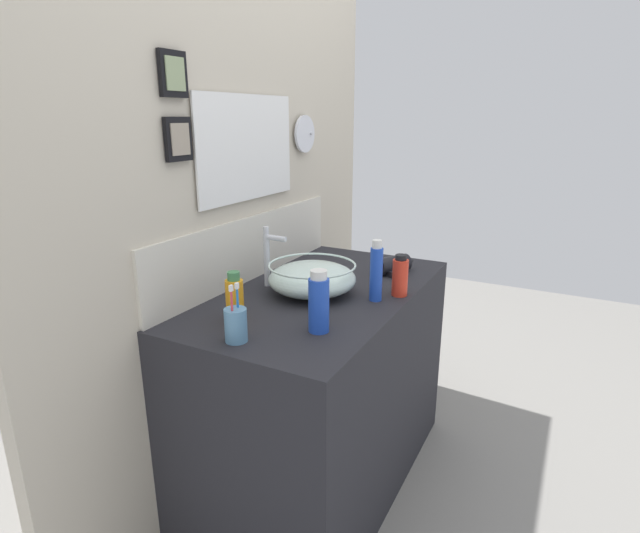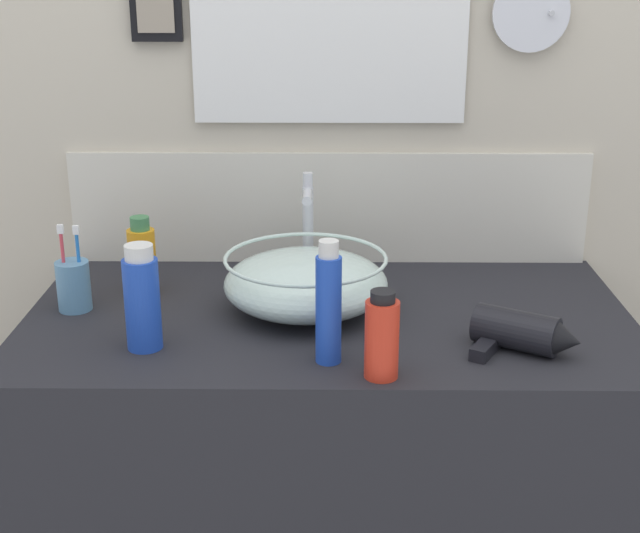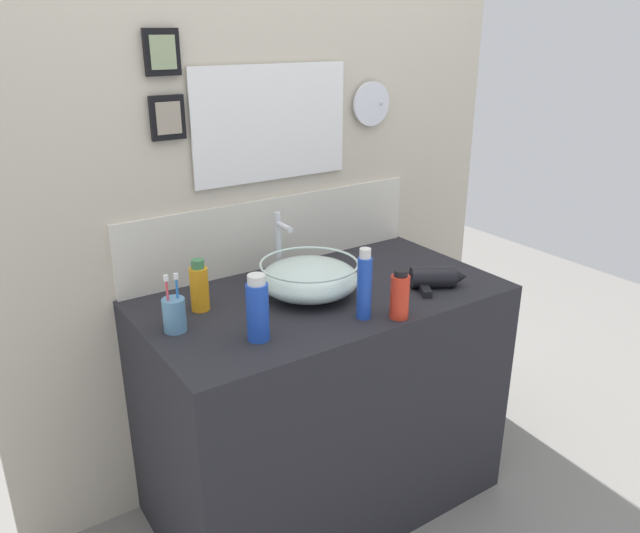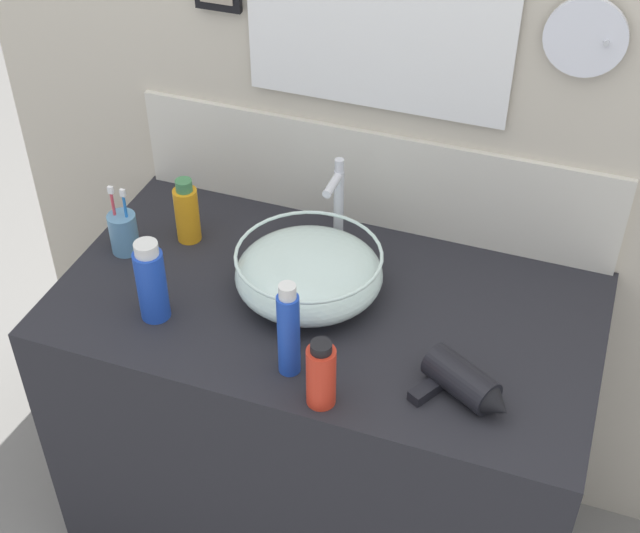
% 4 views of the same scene
% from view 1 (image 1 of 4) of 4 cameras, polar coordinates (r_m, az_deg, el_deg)
% --- Properties ---
extents(ground_plane, '(6.00, 6.00, 0.00)m').
position_cam_1_polar(ground_plane, '(2.33, 0.17, -22.70)').
color(ground_plane, gray).
extents(vanity_counter, '(1.21, 0.66, 0.84)m').
position_cam_1_polar(vanity_counter, '(2.09, 0.18, -13.74)').
color(vanity_counter, '#232328').
rests_on(vanity_counter, ground).
extents(back_panel, '(2.02, 0.10, 2.39)m').
position_cam_1_polar(back_panel, '(2.01, -8.99, 8.32)').
color(back_panel, beige).
rests_on(back_panel, ground).
extents(glass_bowl_sink, '(0.33, 0.33, 0.12)m').
position_cam_1_polar(glass_bowl_sink, '(1.86, -0.90, -1.34)').
color(glass_bowl_sink, silver).
rests_on(glass_bowl_sink, vanity_counter).
extents(faucet, '(0.02, 0.10, 0.24)m').
position_cam_1_polar(faucet, '(1.93, -5.89, 1.53)').
color(faucet, silver).
rests_on(faucet, vanity_counter).
extents(hair_drier, '(0.21, 0.15, 0.07)m').
position_cam_1_polar(hair_drier, '(2.14, 8.64, 0.22)').
color(hair_drier, black).
rests_on(hair_drier, vanity_counter).
extents(toothbrush_cup, '(0.07, 0.07, 0.18)m').
position_cam_1_polar(toothbrush_cup, '(1.49, -9.60, -6.56)').
color(toothbrush_cup, '#598CB2').
rests_on(toothbrush_cup, vanity_counter).
extents(spray_bottle, '(0.06, 0.06, 0.20)m').
position_cam_1_polar(spray_bottle, '(1.53, -0.14, -4.15)').
color(spray_bottle, blue).
rests_on(spray_bottle, vanity_counter).
extents(shampoo_bottle, '(0.06, 0.06, 0.17)m').
position_cam_1_polar(shampoo_bottle, '(1.63, -9.73, -3.65)').
color(shampoo_bottle, orange).
rests_on(shampoo_bottle, vanity_counter).
extents(lotion_bottle, '(0.05, 0.05, 0.22)m').
position_cam_1_polar(lotion_bottle, '(1.79, 6.47, -0.63)').
color(lotion_bottle, blue).
rests_on(lotion_bottle, vanity_counter).
extents(soap_dispenser, '(0.06, 0.06, 0.16)m').
position_cam_1_polar(soap_dispenser, '(1.86, 9.14, -1.12)').
color(soap_dispenser, red).
rests_on(soap_dispenser, vanity_counter).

